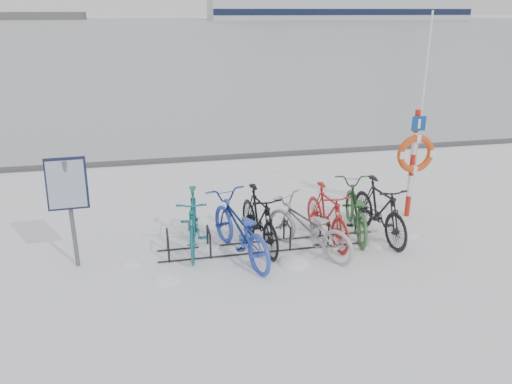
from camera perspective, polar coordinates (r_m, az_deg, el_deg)
name	(u,v)px	position (r m, az deg, el deg)	size (l,w,h in m)	color
ground	(268,247)	(9.21, 1.37, -6.31)	(900.00, 900.00, 0.00)	white
ice_sheet	(151,25)	(163.09, -11.88, 18.18)	(400.00, 298.00, 0.02)	#A5B2BA
quay_edge	(222,157)	(14.63, -3.95, 3.96)	(400.00, 0.25, 0.10)	#3F3F42
bike_rack	(268,238)	(9.13, 1.38, -5.29)	(4.00, 0.48, 0.46)	black
info_board	(68,190)	(8.55, -20.72, 0.19)	(0.65, 0.27, 1.91)	#595B5E
lifebuoy_station	(415,154)	(10.56, 17.73, 4.18)	(0.79, 0.22, 4.09)	#B31C0E
bike_0	(193,219)	(9.05, -7.20, -3.14)	(0.52, 1.84, 1.10)	#135F66
bike_1	(239,226)	(8.67, -1.91, -3.95)	(0.75, 2.15, 1.13)	#2742B2
bike_2	(259,217)	(9.07, 0.37, -2.86)	(0.53, 1.86, 1.12)	black
bike_3	(308,225)	(8.88, 5.98, -3.82)	(0.68, 1.96, 1.03)	#9C9EA4
bike_4	(327,213)	(9.39, 8.14, -2.38)	(0.51, 1.80, 1.08)	#A51F1C
bike_5	(356,207)	(9.80, 11.31, -1.73)	(0.69, 1.98, 1.04)	#2E592E
bike_6	(380,208)	(9.70, 13.95, -1.79)	(0.54, 1.92, 1.15)	black
snow_drifts	(283,251)	(9.07, 3.06, -6.78)	(5.57, 1.99, 0.20)	white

